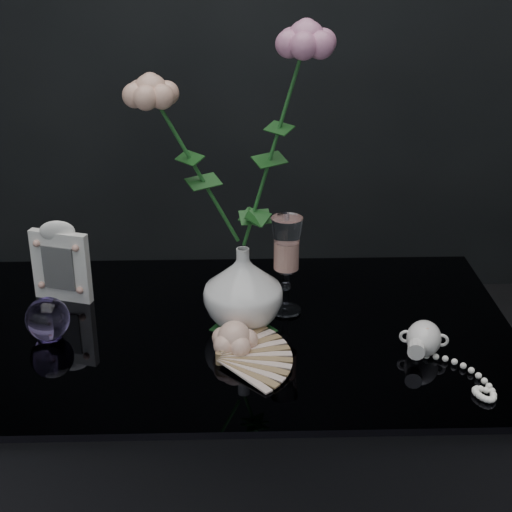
{
  "coord_description": "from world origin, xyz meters",
  "views": [
    {
      "loc": [
        0.05,
        -1.13,
        1.42
      ],
      "look_at": [
        0.08,
        -0.0,
        0.92
      ],
      "focal_mm": 55.0,
      "sensor_mm": 36.0,
      "label": 1
    }
  ],
  "objects_px": {
    "picture_frame": "(61,261)",
    "pearl_jar": "(424,337)",
    "loose_rose": "(234,338)",
    "paperweight": "(48,319)",
    "wine_glass": "(286,266)",
    "vase": "(243,287)"
  },
  "relations": [
    {
      "from": "picture_frame",
      "to": "pearl_jar",
      "type": "height_order",
      "value": "picture_frame"
    },
    {
      "from": "picture_frame",
      "to": "loose_rose",
      "type": "relative_size",
      "value": 0.93
    },
    {
      "from": "paperweight",
      "to": "loose_rose",
      "type": "distance_m",
      "value": 0.31
    },
    {
      "from": "picture_frame",
      "to": "loose_rose",
      "type": "bearing_deg",
      "value": -15.11
    },
    {
      "from": "wine_glass",
      "to": "loose_rose",
      "type": "relative_size",
      "value": 1.08
    },
    {
      "from": "vase",
      "to": "pearl_jar",
      "type": "relative_size",
      "value": 0.7
    },
    {
      "from": "vase",
      "to": "picture_frame",
      "type": "distance_m",
      "value": 0.34
    },
    {
      "from": "wine_glass",
      "to": "picture_frame",
      "type": "xyz_separation_m",
      "value": [
        -0.4,
        0.06,
        -0.01
      ]
    },
    {
      "from": "loose_rose",
      "to": "picture_frame",
      "type": "bearing_deg",
      "value": 140.64
    },
    {
      "from": "wine_glass",
      "to": "paperweight",
      "type": "distance_m",
      "value": 0.41
    },
    {
      "from": "paperweight",
      "to": "pearl_jar",
      "type": "relative_size",
      "value": 0.36
    },
    {
      "from": "vase",
      "to": "pearl_jar",
      "type": "bearing_deg",
      "value": -19.7
    },
    {
      "from": "paperweight",
      "to": "picture_frame",
      "type": "bearing_deg",
      "value": 91.29
    },
    {
      "from": "vase",
      "to": "wine_glass",
      "type": "relative_size",
      "value": 0.79
    },
    {
      "from": "vase",
      "to": "paperweight",
      "type": "bearing_deg",
      "value": -173.09
    },
    {
      "from": "pearl_jar",
      "to": "picture_frame",
      "type": "bearing_deg",
      "value": 175.51
    },
    {
      "from": "loose_rose",
      "to": "paperweight",
      "type": "bearing_deg",
      "value": 162.99
    },
    {
      "from": "wine_glass",
      "to": "loose_rose",
      "type": "bearing_deg",
      "value": -122.92
    },
    {
      "from": "picture_frame",
      "to": "paperweight",
      "type": "relative_size",
      "value": 2.11
    },
    {
      "from": "picture_frame",
      "to": "loose_rose",
      "type": "height_order",
      "value": "picture_frame"
    },
    {
      "from": "vase",
      "to": "paperweight",
      "type": "height_order",
      "value": "vase"
    },
    {
      "from": "picture_frame",
      "to": "pearl_jar",
      "type": "xyz_separation_m",
      "value": [
        0.62,
        -0.21,
        -0.05
      ]
    }
  ]
}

